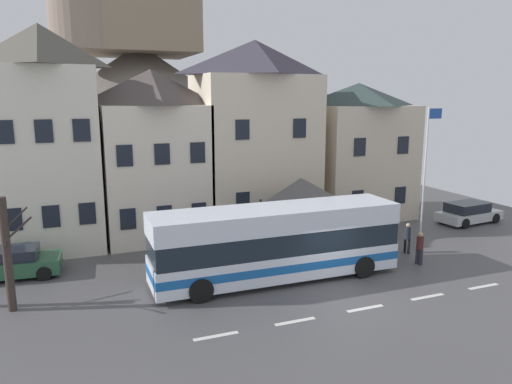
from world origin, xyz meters
TOP-DOWN VIEW (x-y plane):
  - ground_plane at (0.00, -0.00)m, footprint 40.00×60.00m
  - townhouse_00 at (-11.24, 11.65)m, footprint 5.03×5.37m
  - townhouse_01 at (-5.72, 11.65)m, footprint 5.68×5.36m
  - townhouse_02 at (0.46, 11.53)m, footprint 6.95×5.13m
  - townhouse_03 at (7.91, 11.78)m, footprint 6.42×5.63m
  - hilltop_castle at (-2.93, 35.05)m, footprint 40.13×40.13m
  - transit_bus at (-1.96, 2.74)m, footprint 11.16×2.81m
  - bus_shelter at (1.21, 6.74)m, footprint 3.60×3.60m
  - parked_car_00 at (5.10, 7.10)m, footprint 4.11×2.02m
  - parked_car_01 at (13.56, 7.20)m, footprint 4.44×2.32m
  - parked_car_02 at (-12.87, 7.35)m, footprint 3.95×2.22m
  - pedestrian_00 at (5.30, 1.98)m, footprint 0.33×0.37m
  - pedestrian_01 at (4.32, 4.12)m, footprint 0.36×0.36m
  - pedestrian_02 at (5.84, 3.57)m, footprint 0.31×0.31m
  - pedestrian_03 at (3.79, 5.23)m, footprint 0.35×0.32m
  - public_bench at (1.80, 9.14)m, footprint 1.46×0.48m
  - flagpole at (8.43, 5.52)m, footprint 0.95×0.10m
  - bare_tree_00 at (-12.65, 3.47)m, footprint 1.70×1.02m

SIDE VIEW (x-z plane):
  - ground_plane at x=0.00m, z-range -0.06..0.00m
  - public_bench at x=1.80m, z-range 0.03..0.90m
  - parked_car_01 at x=13.56m, z-range -0.02..1.33m
  - parked_car_00 at x=5.10m, z-range -0.02..1.33m
  - parked_car_02 at x=-12.87m, z-range -0.01..1.33m
  - pedestrian_00 at x=5.30m, z-range 0.06..1.67m
  - pedestrian_01 at x=4.32m, z-range 0.12..1.67m
  - pedestrian_03 at x=3.79m, z-range 0.09..1.76m
  - pedestrian_02 at x=5.84m, z-range 0.12..1.73m
  - transit_bus at x=-1.96m, z-range 0.02..3.30m
  - bare_tree_00 at x=-12.65m, z-range -0.02..4.56m
  - bus_shelter at x=1.21m, z-range 1.18..4.96m
  - flagpole at x=8.43m, z-range 0.57..8.03m
  - townhouse_03 at x=7.91m, z-range 0.00..8.90m
  - townhouse_01 at x=-5.72m, z-range 0.00..9.52m
  - townhouse_02 at x=0.46m, z-range 0.00..11.31m
  - townhouse_00 at x=-11.24m, z-range 0.00..11.67m
  - hilltop_castle at x=-2.93m, z-range -3.62..17.63m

